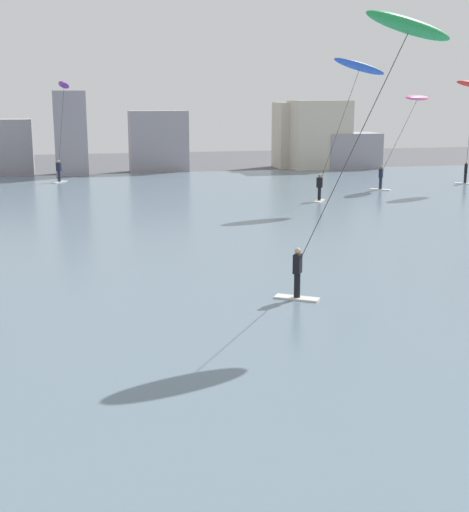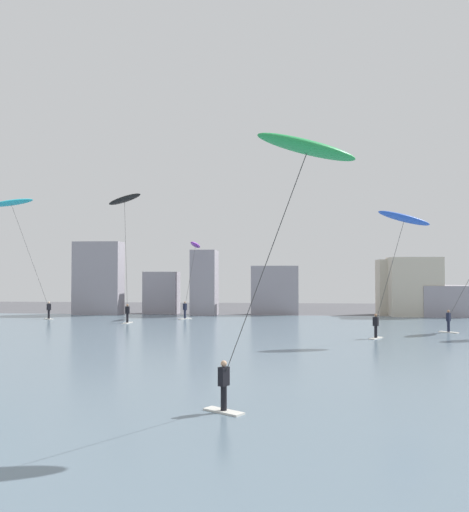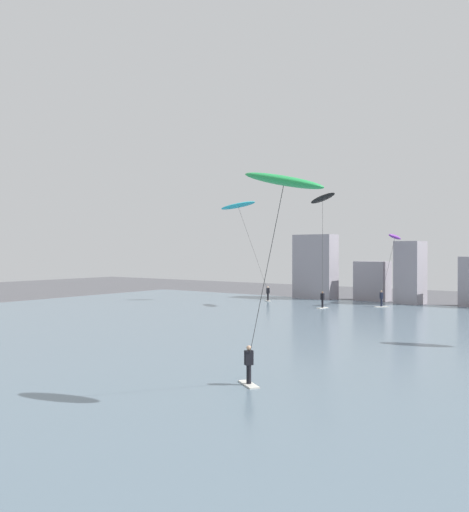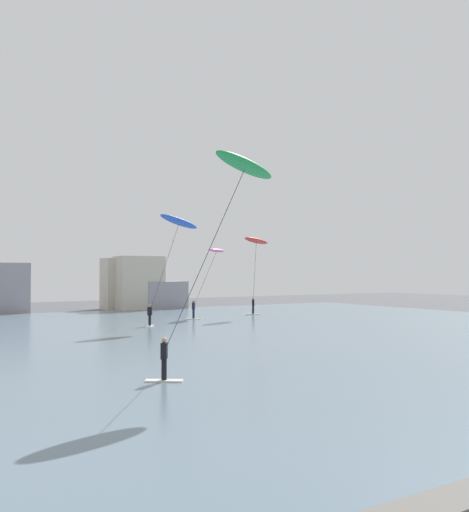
{
  "view_description": "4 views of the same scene",
  "coord_description": "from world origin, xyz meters",
  "px_view_note": "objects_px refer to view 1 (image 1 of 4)",
  "views": [
    {
      "loc": [
        -6.68,
        -1.79,
        6.34
      ],
      "look_at": [
        -2.72,
        14.84,
        2.49
      ],
      "focal_mm": 49.93,
      "sensor_mm": 36.0,
      "label": 1
    },
    {
      "loc": [
        2.15,
        1.02,
        4.63
      ],
      "look_at": [
        0.65,
        17.61,
        5.07
      ],
      "focal_mm": 38.79,
      "sensor_mm": 36.0,
      "label": 2
    },
    {
      "loc": [
        13.02,
        0.46,
        5.67
      ],
      "look_at": [
        0.87,
        16.8,
        5.49
      ],
      "focal_mm": 37.71,
      "sensor_mm": 36.0,
      "label": 3
    },
    {
      "loc": [
        -8.58,
        -0.33,
        4.17
      ],
      "look_at": [
        0.89,
        14.83,
        4.7
      ],
      "focal_mm": 38.94,
      "sensor_mm": 36.0,
      "label": 4
    }
  ],
  "objects_px": {
    "kitesurfer_purple": "(63,98)",
    "kitesurfer_green": "(396,55)",
    "kitesurfer_blue": "(356,77)",
    "kitesurfer_pink": "(414,105)"
  },
  "relations": [
    {
      "from": "kitesurfer_pink",
      "to": "kitesurfer_blue",
      "type": "bearing_deg",
      "value": -136.45
    },
    {
      "from": "kitesurfer_purple",
      "to": "kitesurfer_green",
      "type": "relative_size",
      "value": 0.87
    },
    {
      "from": "kitesurfer_purple",
      "to": "kitesurfer_green",
      "type": "xyz_separation_m",
      "value": [
        9.09,
        -36.4,
        1.25
      ]
    },
    {
      "from": "kitesurfer_blue",
      "to": "kitesurfer_purple",
      "type": "distance_m",
      "value": 23.35
    },
    {
      "from": "kitesurfer_blue",
      "to": "kitesurfer_green",
      "type": "xyz_separation_m",
      "value": [
        -7.06,
        -19.57,
        0.08
      ]
    },
    {
      "from": "kitesurfer_purple",
      "to": "kitesurfer_pink",
      "type": "relative_size",
      "value": 1.18
    },
    {
      "from": "kitesurfer_green",
      "to": "kitesurfer_pink",
      "type": "distance_m",
      "value": 30.08
    },
    {
      "from": "kitesurfer_purple",
      "to": "kitesurfer_blue",
      "type": "bearing_deg",
      "value": -46.18
    },
    {
      "from": "kitesurfer_blue",
      "to": "kitesurfer_pink",
      "type": "bearing_deg",
      "value": 43.55
    },
    {
      "from": "kitesurfer_blue",
      "to": "kitesurfer_green",
      "type": "height_order",
      "value": "kitesurfer_green"
    }
  ]
}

